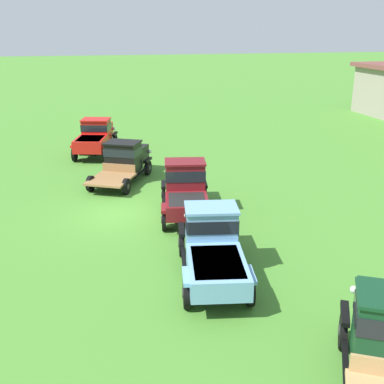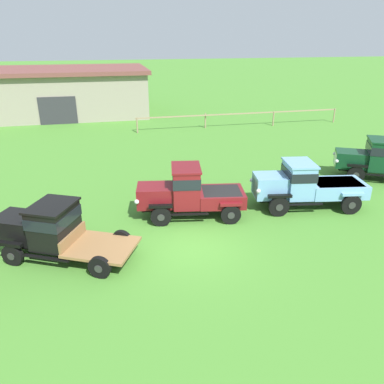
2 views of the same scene
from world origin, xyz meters
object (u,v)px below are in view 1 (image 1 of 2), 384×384
object	(u,v)px
vintage_truck_second_in_line	(125,159)
vintage_truck_far_side	(212,242)
vintage_truck_midrow_center	(185,188)
vintage_truck_foreground_near	(96,136)

from	to	relation	value
vintage_truck_second_in_line	vintage_truck_far_side	xyz separation A→B (m)	(10.80, 1.71, 0.05)
vintage_truck_midrow_center	vintage_truck_far_side	distance (m)	5.32
vintage_truck_foreground_near	vintage_truck_far_side	bearing A→B (deg)	10.31
vintage_truck_foreground_near	vintage_truck_midrow_center	distance (m)	11.49
vintage_truck_far_side	vintage_truck_second_in_line	bearing A→B (deg)	-171.01
vintage_truck_second_in_line	vintage_truck_far_side	world-z (taller)	vintage_truck_far_side
vintage_truck_foreground_near	vintage_truck_second_in_line	distance (m)	5.69
vintage_truck_foreground_near	vintage_truck_far_side	world-z (taller)	vintage_truck_far_side
vintage_truck_far_side	vintage_truck_foreground_near	bearing A→B (deg)	-169.69
vintage_truck_foreground_near	vintage_truck_second_in_line	bearing A→B (deg)	12.84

